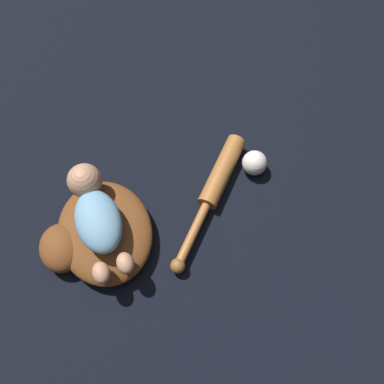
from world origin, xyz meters
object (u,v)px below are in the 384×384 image
at_px(baseball_bat, 216,185).
at_px(baby_figure, 95,213).
at_px(baseball_glove, 98,235).
at_px(baseball, 254,163).

bearing_deg(baseball_bat, baby_figure, 103.49).
distance_m(baseball_glove, baseball, 0.51).
distance_m(baseball_glove, baseball_bat, 0.37).
relative_size(baseball_glove, baseball, 4.76).
distance_m(baseball_glove, baby_figure, 0.09).
relative_size(baseball_glove, baby_figure, 1.10).
height_order(baseball_glove, baseball, baseball_glove).
distance_m(baby_figure, baseball_bat, 0.36).
xyz_separation_m(baby_figure, baseball, (0.14, -0.47, -0.09)).
distance_m(baby_figure, baseball, 0.50).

